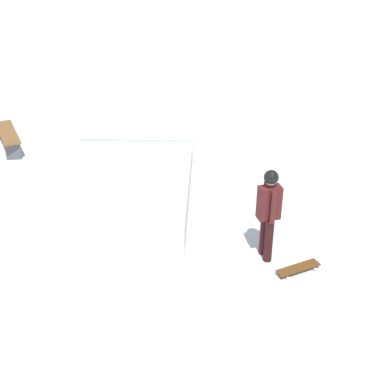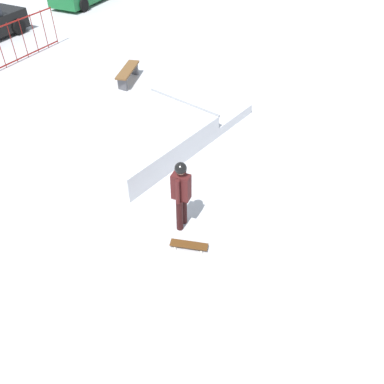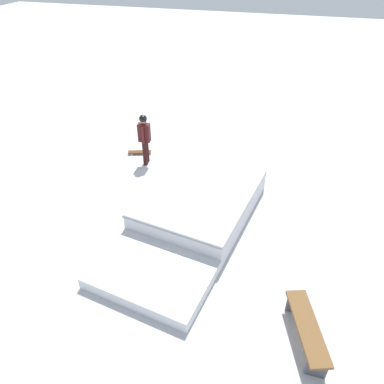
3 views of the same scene
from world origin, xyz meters
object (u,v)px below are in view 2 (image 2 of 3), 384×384
skateboard (189,245)px  park_bench (128,72)px  skate_ramp (154,132)px  skater (181,191)px

skateboard → park_bench: bearing=116.5°
skate_ramp → park_bench: skate_ramp is taller
park_bench → skate_ramp: bearing=-133.6°
skate_ramp → skater: 3.49m
skate_ramp → park_bench: size_ratio=3.50×
skate_ramp → skateboard: 4.11m
skate_ramp → park_bench: 4.07m
skater → skateboard: skater is taller
skate_ramp → skater: skater is taller
skater → skateboard: (-0.49, -0.46, -0.93)m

